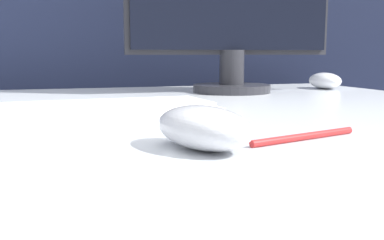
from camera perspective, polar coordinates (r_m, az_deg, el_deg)
The scene contains 5 objects.
partition_panel at distance 1.45m, azimuth -13.52°, elevation 2.79°, with size 5.00×0.03×1.41m.
computer_mouse_near at distance 0.46m, azimuth 1.41°, elevation -0.95°, with size 0.11×0.15×0.04m.
keyboard at distance 0.68m, azimuth -13.12°, elevation 1.05°, with size 0.40×0.17×0.02m.
computer_mouse_far at distance 1.31m, azimuth 16.52°, elevation 4.81°, with size 0.08×0.13×0.05m.
pen at distance 0.52m, azimuth 14.11°, elevation -2.04°, with size 0.15×0.05×0.01m.
Camera 1 is at (-0.08, -0.71, 0.84)m, focal length 42.00 mm.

